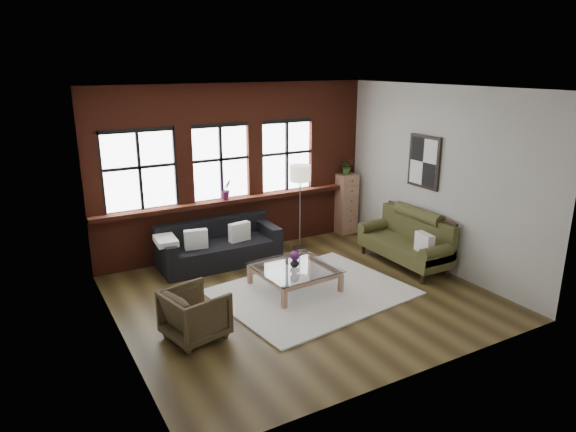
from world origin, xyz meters
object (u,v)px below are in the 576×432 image
dark_sofa (219,243)px  drawer_chest (345,204)px  armchair (195,314)px  vase (295,262)px  vintage_settee (405,239)px  coffee_table (294,278)px  floor_lamp (300,204)px

dark_sofa → drawer_chest: 3.09m
armchair → vase: bearing=-83.5°
vintage_settee → armchair: bearing=-171.6°
vintage_settee → coffee_table: size_ratio=1.58×
vase → armchair: bearing=-160.5°
dark_sofa → armchair: size_ratio=2.89×
dark_sofa → vase: dark_sofa is taller
dark_sofa → vase: 1.75m
drawer_chest → floor_lamp: 1.46m
vintage_settee → floor_lamp: bearing=126.9°
drawer_chest → vase: bearing=-140.6°
dark_sofa → coffee_table: dark_sofa is taller
vase → dark_sofa: bearing=111.6°
armchair → floor_lamp: 3.76m
coffee_table → floor_lamp: (1.03, 1.57, 0.73)m
dark_sofa → vintage_settee: 3.36m
vase → drawer_chest: 3.13m
coffee_table → drawer_chest: drawer_chest is taller
vintage_settee → armchair: vintage_settee is taller
vintage_settee → floor_lamp: (-1.23, 1.64, 0.42)m
floor_lamp → coffee_table: bearing=-123.3°
armchair → vase: (1.92, 0.68, 0.12)m
dark_sofa → floor_lamp: bearing=-1.7°
dark_sofa → drawer_chest: bearing=6.7°
vase → floor_lamp: floor_lamp is taller
vintage_settee → drawer_chest: drawer_chest is taller
drawer_chest → vintage_settee: bearing=-94.2°
dark_sofa → drawer_chest: size_ratio=1.68×
vintage_settee → armchair: size_ratio=2.48×
dark_sofa → armchair: bearing=-119.1°
dark_sofa → drawer_chest: (3.06, 0.36, 0.25)m
vintage_settee → floor_lamp: 2.09m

